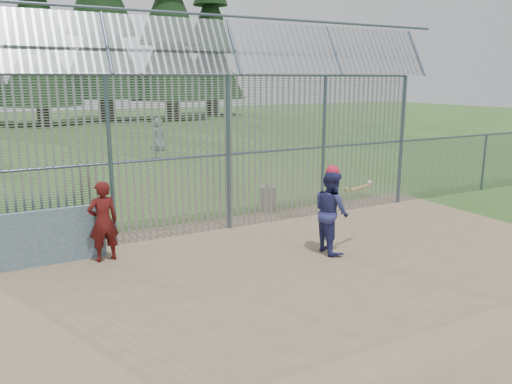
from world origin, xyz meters
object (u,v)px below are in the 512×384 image
trash_can (267,198)px  dugout_wall (44,238)px  batter (331,212)px  onlooker (103,221)px

trash_can → dugout_wall: bearing=-164.4°
batter → onlooker: batter is taller
onlooker → dugout_wall: bearing=-20.8°
trash_can → onlooker: bearing=-158.1°
batter → onlooker: 5.03m
dugout_wall → batter: (5.85, -2.18, 0.34)m
batter → onlooker: size_ratio=1.07×
dugout_wall → batter: bearing=-20.5°
onlooker → trash_can: onlooker is taller
trash_can → batter: bearing=-98.2°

